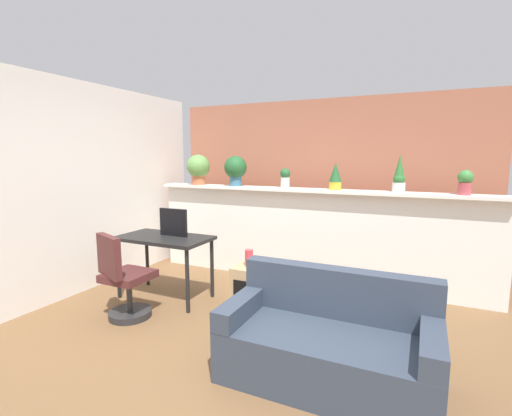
% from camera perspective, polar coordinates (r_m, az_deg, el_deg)
% --- Properties ---
extents(ground_plane, '(12.00, 12.00, 0.00)m').
position_cam_1_polar(ground_plane, '(3.42, -2.31, -21.52)').
color(ground_plane, brown).
extents(divider_wall, '(4.54, 0.16, 1.23)m').
position_cam_1_polar(divider_wall, '(4.95, 8.35, -4.53)').
color(divider_wall, white).
rests_on(divider_wall, ground).
extents(plant_shelf, '(4.54, 0.29, 0.04)m').
position_cam_1_polar(plant_shelf, '(4.82, 8.37, 2.76)').
color(plant_shelf, white).
rests_on(plant_shelf, divider_wall).
extents(brick_wall_behind, '(4.54, 0.10, 2.50)m').
position_cam_1_polar(brick_wall_behind, '(5.43, 10.31, 3.32)').
color(brick_wall_behind, '#AD664C').
rests_on(brick_wall_behind, ground).
extents(side_wall_left, '(0.12, 4.40, 2.60)m').
position_cam_1_polar(side_wall_left, '(4.95, -26.98, 2.71)').
color(side_wall_left, white).
rests_on(side_wall_left, ground).
extents(potted_plant_0, '(0.34, 0.34, 0.45)m').
position_cam_1_polar(potted_plant_0, '(5.51, -9.05, 6.25)').
color(potted_plant_0, '#C66B42').
rests_on(potted_plant_0, plant_shelf).
extents(potted_plant_1, '(0.32, 0.32, 0.43)m').
position_cam_1_polar(potted_plant_1, '(5.22, -3.24, 6.16)').
color(potted_plant_1, '#386B84').
rests_on(potted_plant_1, plant_shelf).
extents(potted_plant_2, '(0.14, 0.14, 0.26)m').
position_cam_1_polar(potted_plant_2, '(4.92, 4.59, 4.80)').
color(potted_plant_2, silver).
rests_on(potted_plant_2, plant_shelf).
extents(potted_plant_3, '(0.16, 0.16, 0.35)m').
position_cam_1_polar(potted_plant_3, '(4.72, 12.35, 4.92)').
color(potted_plant_3, gold).
rests_on(potted_plant_3, plant_shelf).
extents(potted_plant_4, '(0.15, 0.15, 0.44)m').
position_cam_1_polar(potted_plant_4, '(4.64, 21.53, 4.69)').
color(potted_plant_4, silver).
rests_on(potted_plant_4, plant_shelf).
extents(potted_plant_5, '(0.16, 0.16, 0.27)m').
position_cam_1_polar(potted_plant_5, '(4.60, 29.95, 3.62)').
color(potted_plant_5, '#B7474C').
rests_on(potted_plant_5, plant_shelf).
extents(desk, '(1.10, 0.60, 0.75)m').
position_cam_1_polar(desk, '(4.47, -14.17, -5.41)').
color(desk, black).
rests_on(desk, ground).
extents(tv_monitor, '(0.37, 0.04, 0.33)m').
position_cam_1_polar(tv_monitor, '(4.43, -12.82, -2.20)').
color(tv_monitor, black).
rests_on(tv_monitor, desk).
extents(office_chair, '(0.51, 0.51, 0.91)m').
position_cam_1_polar(office_chair, '(4.09, -20.06, -10.96)').
color(office_chair, '#262628').
rests_on(office_chair, ground).
extents(side_cube_shelf, '(0.40, 0.41, 0.50)m').
position_cam_1_polar(side_cube_shelf, '(4.10, -0.43, -12.45)').
color(side_cube_shelf, tan).
rests_on(side_cube_shelf, ground).
extents(vase_on_shelf, '(0.09, 0.09, 0.18)m').
position_cam_1_polar(vase_on_shelf, '(4.01, -1.10, -7.81)').
color(vase_on_shelf, '#CC3D47').
rests_on(vase_on_shelf, side_cube_shelf).
extents(couch, '(1.56, 0.77, 0.80)m').
position_cam_1_polar(couch, '(2.99, 11.29, -20.12)').
color(couch, '#333D4C').
rests_on(couch, ground).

